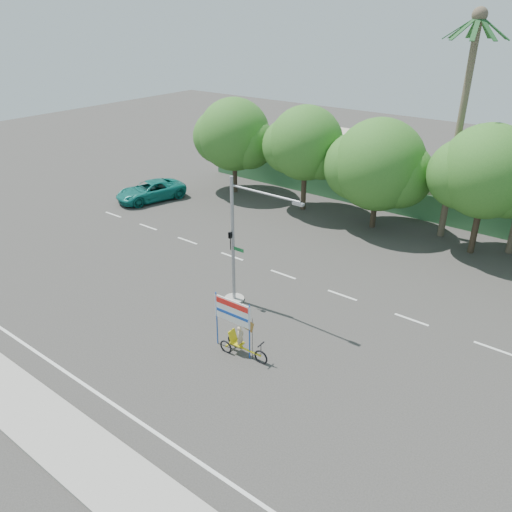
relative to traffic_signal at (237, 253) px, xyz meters
The scene contains 12 objects.
ground 5.40m from the traffic_signal, 61.13° to the right, with size 120.00×120.00×0.00m, color #33302D.
sidewalk_near 12.04m from the traffic_signal, 79.17° to the right, with size 50.00×2.40×0.12m, color gray.
fence 17.76m from the traffic_signal, 82.85° to the left, with size 38.00×0.08×2.00m, color #336B3D.
building_left 23.38m from the traffic_signal, 109.52° to the left, with size 12.00×8.00×4.00m, color beige.
tree_far_left 18.45m from the traffic_signal, 130.22° to the left, with size 7.14×6.00×7.96m.
tree_left 14.99m from the traffic_signal, 109.08° to the left, with size 6.66×5.60×8.07m.
tree_center 14.15m from the traffic_signal, 85.33° to the left, with size 7.62×6.40×7.85m.
tree_right 16.38m from the traffic_signal, 59.83° to the left, with size 6.90×5.80×8.36m.
palm_short 17.56m from the traffic_signal, 69.84° to the left, with size 3.73×3.79×14.45m.
traffic_signal is the anchor object (origin of this frame).
trike_billboard 4.85m from the traffic_signal, 50.83° to the right, with size 2.92×0.68×2.87m.
pickup_truck 18.04m from the traffic_signal, 153.11° to the left, with size 2.63×5.71×1.59m, color #107166.
Camera 1 is at (12.69, -13.88, 14.29)m, focal length 35.00 mm.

